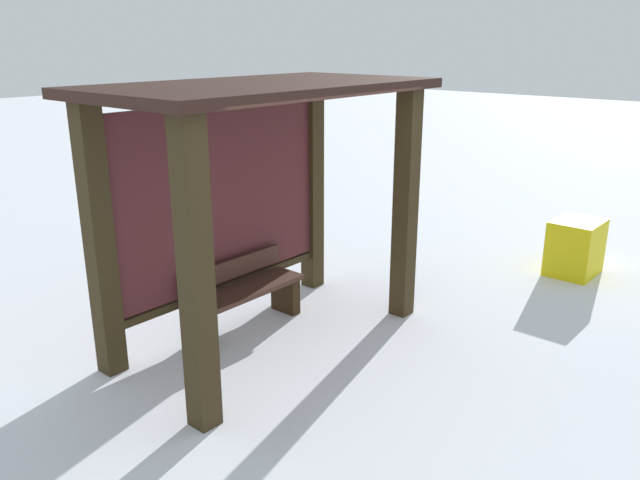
# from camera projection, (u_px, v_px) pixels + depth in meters

# --- Properties ---
(ground_plane) EXTENTS (60.00, 60.00, 0.00)m
(ground_plane) POSITION_uv_depth(u_px,v_px,m) (271.00, 339.00, 6.48)
(ground_plane) COLOR white
(bus_shelter) EXTENTS (3.27, 1.78, 2.57)m
(bus_shelter) POSITION_uv_depth(u_px,v_px,m) (252.00, 164.00, 6.06)
(bus_shelter) COLOR #332714
(bus_shelter) RESTS_ON ground
(bench_left_inside) EXTENTS (1.41, 0.40, 0.74)m
(bench_left_inside) POSITION_uv_depth(u_px,v_px,m) (244.00, 297.00, 6.61)
(bench_left_inside) COLOR #442920
(bench_left_inside) RESTS_ON ground
(grit_bin) EXTENTS (0.70, 0.56, 0.72)m
(grit_bin) POSITION_uv_depth(u_px,v_px,m) (575.00, 247.00, 8.18)
(grit_bin) COLOR yellow
(grit_bin) RESTS_ON ground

